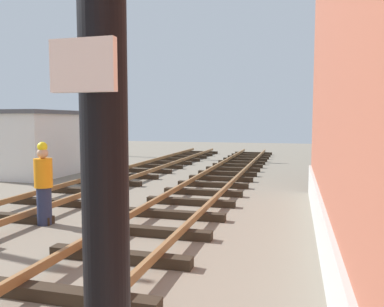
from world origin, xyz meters
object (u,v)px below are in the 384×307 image
object	(u,v)px
parked_car_silver	(7,148)
control_hut	(34,143)
track_worker_foreground	(44,184)
utility_pole_far	(113,86)

from	to	relation	value
parked_car_silver	control_hut	bearing A→B (deg)	-35.50
control_hut	parked_car_silver	world-z (taller)	control_hut
control_hut	parked_car_silver	distance (m)	4.44
control_hut	track_worker_foreground	world-z (taller)	control_hut
control_hut	utility_pole_far	size ratio (longest dim) A/B	0.43
control_hut	parked_car_silver	size ratio (longest dim) A/B	0.90
parked_car_silver	utility_pole_far	size ratio (longest dim) A/B	0.48
control_hut	parked_car_silver	xyz separation A→B (m)	(-3.60, 2.56, -0.49)
parked_car_silver	utility_pole_far	distance (m)	8.05
utility_pole_far	track_worker_foreground	size ratio (longest dim) A/B	4.70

